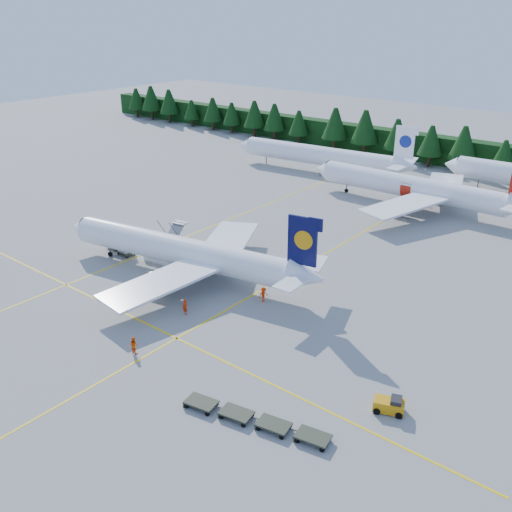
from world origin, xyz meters
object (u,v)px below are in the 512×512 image
Objects in this scene: airliner_navy at (175,250)px; airliner_red at (407,186)px; service_truck at (192,260)px; airstairs at (164,253)px; baggage_tug at (390,405)px.

airliner_red is (10.91, 44.81, 0.16)m from airliner_navy.
airliner_red is at bearing 65.79° from airliner_navy.
service_truck is at bearing -102.73° from airliner_red.
airliner_navy reaches higher than service_truck.
airliner_red is 6.17× the size of service_truck.
service_truck is (0.91, 1.91, -1.84)m from airliner_navy.
airliner_navy is at bearing -34.50° from airstairs.
service_truck is 35.18m from baggage_tug.
airliner_navy is at bearing -131.04° from service_truck.
baggage_tug is (33.78, -9.82, -0.74)m from service_truck.
airstairs reaches higher than baggage_tug.
airliner_red reaches higher than airstairs.
airstairs is at bearing 163.91° from service_truck.
airliner_navy is at bearing 145.96° from baggage_tug.
airstairs reaches higher than service_truck.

